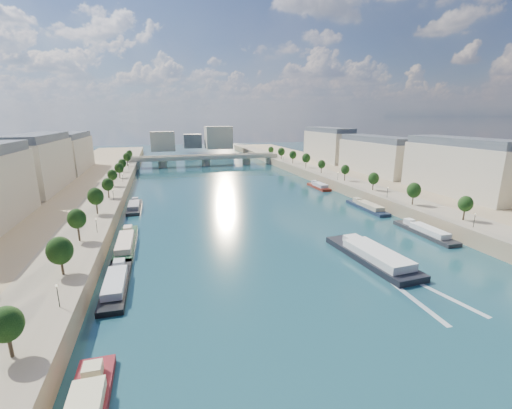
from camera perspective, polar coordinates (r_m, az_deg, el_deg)
ground at (r=138.50m, az=-0.83°, el=-0.84°), size 700.00×700.00×0.00m
quay_left at (r=138.61m, az=-30.96°, el=-1.87°), size 44.00×520.00×5.00m
quay_right at (r=170.79m, az=23.20°, el=1.78°), size 44.00×520.00×5.00m
pave_left at (r=134.72m, az=-24.96°, el=-0.44°), size 14.00×520.00×0.10m
pave_right at (r=161.34m, az=19.13°, el=2.39°), size 14.00×520.00×0.10m
trees_left at (r=135.17m, az=-24.24°, el=2.05°), size 4.80×268.80×8.26m
trees_right at (r=167.44m, az=16.78°, el=4.88°), size 4.80×268.80×8.26m
lamps_left at (r=123.78m, az=-23.71°, el=-0.22°), size 0.36×200.36×4.28m
lamps_right at (r=162.41m, az=16.90°, el=3.63°), size 0.36×200.36×4.28m
buildings_left at (r=151.14m, az=-35.28°, el=4.17°), size 16.00×226.00×23.20m
buildings_right at (r=186.00m, az=24.47°, el=6.97°), size 16.00×226.00×23.20m
skyline at (r=351.30m, az=-9.83°, el=10.67°), size 79.00×42.00×22.00m
bridge at (r=266.41m, az=-8.36°, el=7.51°), size 112.00×12.00×8.15m
tour_barge at (r=95.26m, az=18.80°, el=-8.12°), size 10.73×31.13×4.16m
wake at (r=84.06m, az=25.21°, el=-12.76°), size 10.75×26.03×0.04m
moored_barges_left at (r=85.31m, az=-22.11°, el=-11.41°), size 5.00×155.27×3.60m
moored_barges_right at (r=128.41m, az=23.62°, el=-2.93°), size 5.00×162.16×3.60m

